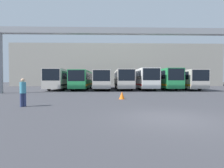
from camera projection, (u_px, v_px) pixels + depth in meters
ground_plane at (171, 119)px, 7.13m from camera, size 200.00×200.00×0.00m
building_backdrop at (117, 67)px, 48.84m from camera, size 52.83×12.00×10.54m
overhead_gantry at (129, 39)px, 20.68m from camera, size 30.87×0.80×7.68m
bus_slot_0 at (62, 78)px, 28.87m from camera, size 2.55×11.51×3.14m
bus_slot_1 at (82, 79)px, 28.85m from camera, size 2.45×11.30×2.98m
bus_slot_2 at (103, 79)px, 29.38m from camera, size 2.52×12.17×2.99m
bus_slot_3 at (123, 79)px, 28.87m from camera, size 2.45×10.99×3.08m
bus_slot_4 at (143, 78)px, 29.18m from camera, size 2.57×11.43×3.24m
bus_slot_5 at (163, 78)px, 29.31m from camera, size 2.45×11.51×3.22m
bus_slot_6 at (183, 79)px, 29.11m from camera, size 2.60×10.93×3.04m
pedestrian_mid_right at (23, 92)px, 10.30m from camera, size 0.35×0.35×1.67m
traffic_cone at (122, 95)px, 14.32m from camera, size 0.45×0.45×0.63m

